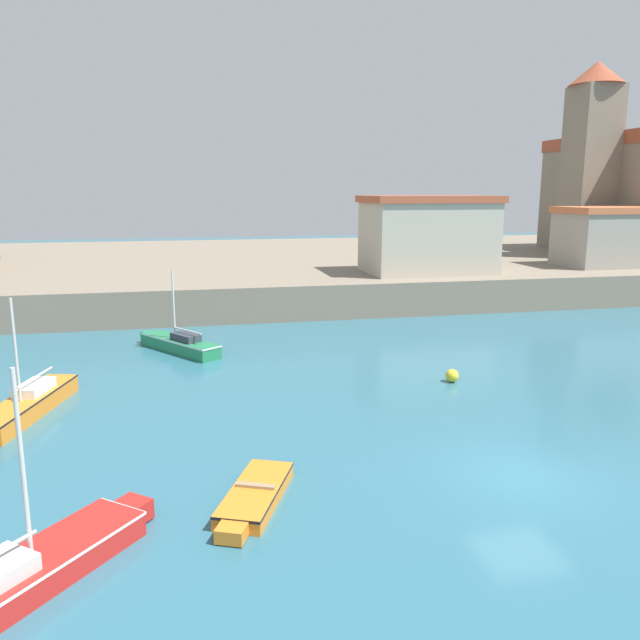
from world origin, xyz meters
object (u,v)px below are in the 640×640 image
(sailboat_green_1, at_px, (179,344))
(dinghy_orange_3, at_px, (255,495))
(sailboat_red_4, at_px, (17,577))
(mooring_buoy, at_px, (452,376))
(church, at_px, (622,190))
(harbor_shed_near_wharf, at_px, (427,234))
(sailboat_orange_0, at_px, (27,404))
(harbor_shed_mid_row, at_px, (612,236))

(sailboat_green_1, bearing_deg, dinghy_orange_3, -83.11)
(dinghy_orange_3, height_order, sailboat_red_4, sailboat_red_4)
(sailboat_green_1, height_order, mooring_buoy, sailboat_green_1)
(sailboat_green_1, height_order, church, church)
(sailboat_red_4, xyz_separation_m, harbor_shed_near_wharf, (21.02, 30.64, 4.70))
(harbor_shed_near_wharf, bearing_deg, dinghy_orange_3, -119.61)
(sailboat_orange_0, relative_size, mooring_buoy, 11.49)
(sailboat_orange_0, relative_size, dinghy_orange_3, 1.63)
(sailboat_green_1, bearing_deg, church, 26.60)
(sailboat_orange_0, bearing_deg, sailboat_red_4, -78.33)
(mooring_buoy, bearing_deg, church, 44.03)
(dinghy_orange_3, bearing_deg, church, 43.79)
(sailboat_orange_0, height_order, church, church)
(dinghy_orange_3, bearing_deg, sailboat_red_4, -151.75)
(sailboat_orange_0, bearing_deg, sailboat_green_1, 56.93)
(sailboat_orange_0, distance_m, sailboat_green_1, 10.02)
(harbor_shed_near_wharf, bearing_deg, sailboat_orange_0, -140.23)
(sailboat_red_4, relative_size, harbor_shed_mid_row, 0.71)
(mooring_buoy, height_order, harbor_shed_mid_row, harbor_shed_mid_row)
(dinghy_orange_3, bearing_deg, mooring_buoy, 43.05)
(sailboat_orange_0, bearing_deg, harbor_shed_near_wharf, 39.77)
(sailboat_green_1, distance_m, harbor_shed_mid_row, 36.13)
(sailboat_green_1, distance_m, sailboat_red_4, 19.87)
(sailboat_orange_0, xyz_separation_m, church, (46.50, 28.94, 7.88))
(sailboat_green_1, distance_m, church, 46.56)
(sailboat_green_1, height_order, dinghy_orange_3, sailboat_green_1)
(harbor_shed_near_wharf, bearing_deg, harbor_shed_mid_row, 2.99)
(sailboat_red_4, relative_size, harbor_shed_near_wharf, 0.64)
(sailboat_green_1, xyz_separation_m, church, (41.03, 20.55, 7.88))
(harbor_shed_near_wharf, height_order, harbor_shed_mid_row, harbor_shed_near_wharf)
(sailboat_green_1, relative_size, dinghy_orange_3, 1.33)
(harbor_shed_mid_row, bearing_deg, mooring_buoy, -138.42)
(sailboat_orange_0, distance_m, mooring_buoy, 17.11)
(dinghy_orange_3, bearing_deg, harbor_shed_near_wharf, 60.39)
(sailboat_orange_0, relative_size, harbor_shed_near_wharf, 0.71)
(dinghy_orange_3, xyz_separation_m, mooring_buoy, (9.59, 8.96, 0.06))
(mooring_buoy, bearing_deg, sailboat_orange_0, -178.24)
(mooring_buoy, bearing_deg, sailboat_green_1, 145.90)
(sailboat_orange_0, xyz_separation_m, dinghy_orange_3, (7.50, -8.44, -0.20))
(mooring_buoy, xyz_separation_m, church, (29.40, 28.42, 8.02))
(mooring_buoy, relative_size, church, 0.03)
(sailboat_red_4, bearing_deg, sailboat_green_1, 80.88)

